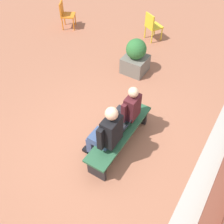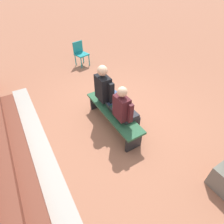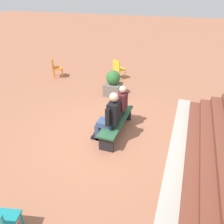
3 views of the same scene
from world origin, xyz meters
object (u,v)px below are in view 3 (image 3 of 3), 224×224
at_px(planter, 113,84).
at_px(person_adult, 110,116).
at_px(person_student, 119,105).
at_px(laptop, 118,117).
at_px(plastic_chair_far_left, 56,67).
at_px(bench, 117,122).
at_px(plastic_chair_near_bench_left, 118,68).

bearing_deg(planter, person_adult, 17.58).
relative_size(person_student, planter, 1.36).
distance_m(laptop, plastic_chair_far_left, 5.13).
relative_size(laptop, planter, 0.34).
bearing_deg(planter, person_student, 23.66).
bearing_deg(bench, plastic_chair_near_bench_left, -162.39).
bearing_deg(person_student, planter, -156.34).
bearing_deg(bench, person_adult, -11.07).
xyz_separation_m(person_student, person_adult, (0.74, -0.01, 0.05)).
height_order(bench, planter, planter).
relative_size(bench, person_student, 1.41).
distance_m(person_adult, plastic_chair_far_left, 5.34).
height_order(person_student, laptop, person_student).
relative_size(plastic_chair_near_bench_left, planter, 0.89).
bearing_deg(laptop, plastic_chair_near_bench_left, -162.05).
height_order(laptop, plastic_chair_near_bench_left, plastic_chair_near_bench_left).
distance_m(plastic_chair_far_left, planter, 3.18).
distance_m(person_student, laptop, 0.39).
height_order(person_adult, planter, person_adult).
bearing_deg(person_student, laptop, 12.90).
relative_size(plastic_chair_far_left, planter, 0.89).
height_order(plastic_chair_far_left, plastic_chair_near_bench_left, same).
xyz_separation_m(person_adult, plastic_chair_near_bench_left, (-4.40, -1.21, -0.26)).
bearing_deg(plastic_chair_far_left, planter, 73.11).
distance_m(bench, plastic_chair_near_bench_left, 4.24).
xyz_separation_m(person_adult, planter, (-2.71, -0.86, -0.30)).
relative_size(person_adult, laptop, 4.35).
bearing_deg(planter, plastic_chair_near_bench_left, -168.19).
distance_m(bench, planter, 2.53).
height_order(bench, plastic_chair_near_bench_left, plastic_chair_near_bench_left).
height_order(plastic_chair_far_left, planter, planter).
bearing_deg(person_adult, plastic_chair_far_left, -132.98).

